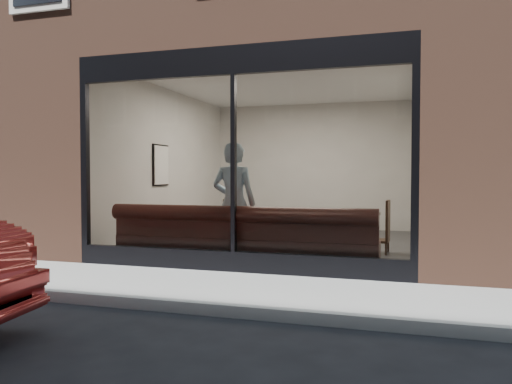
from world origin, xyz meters
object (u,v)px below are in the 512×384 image
(cafe_chair_left, at_px, (219,237))
(cafe_chair_right, at_px, (377,241))
(person, at_px, (234,204))
(cafe_table_right, at_px, (359,215))
(cafe_table_left, at_px, (198,211))
(banquette, at_px, (243,252))

(cafe_chair_left, height_order, cafe_chair_right, same)
(person, xyz_separation_m, cafe_table_right, (1.81, 1.01, -0.21))
(person, xyz_separation_m, cafe_chair_right, (2.05, 1.66, -0.71))
(cafe_table_left, relative_size, cafe_table_right, 1.05)
(banquette, bearing_deg, person, 137.26)
(cafe_chair_left, xyz_separation_m, cafe_chair_right, (2.83, 0.31, 0.00))
(person, height_order, cafe_table_left, person)
(cafe_table_left, bearing_deg, person, -42.88)
(cafe_table_left, bearing_deg, cafe_table_right, 1.35)
(cafe_table_left, xyz_separation_m, cafe_table_right, (2.82, 0.07, 0.00))
(cafe_chair_right, bearing_deg, person, 42.86)
(person, relative_size, cafe_table_left, 2.82)
(cafe_table_right, bearing_deg, banquette, -143.23)
(person, height_order, cafe_chair_left, person)
(cafe_table_right, relative_size, cafe_chair_left, 1.50)
(cafe_table_left, relative_size, cafe_chair_left, 1.59)
(person, relative_size, cafe_chair_left, 4.47)
(cafe_chair_left, bearing_deg, banquette, 124.40)
(banquette, bearing_deg, cafe_chair_left, 122.50)
(person, distance_m, cafe_chair_right, 2.74)
(person, bearing_deg, cafe_table_left, -43.48)
(cafe_table_left, distance_m, cafe_chair_left, 0.69)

